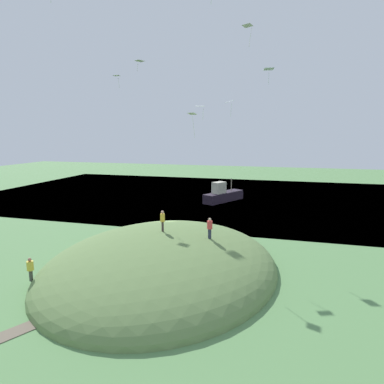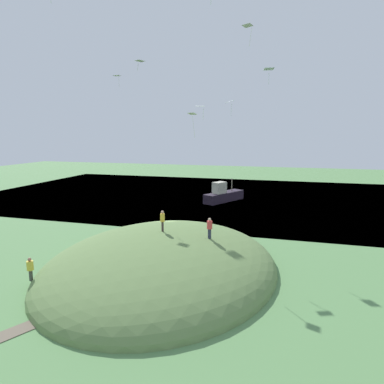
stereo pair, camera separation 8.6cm
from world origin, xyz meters
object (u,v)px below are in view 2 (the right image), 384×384
Objects in this scene: kite_10 at (269,69)px; kite_3 at (230,102)px; person_with_child at (162,218)px; kite_0 at (192,116)px; kite_2 at (248,27)px; person_walking_path at (210,226)px; kite_1 at (200,107)px; kite_5 at (117,76)px; person_watching_kites at (30,267)px; kite_6 at (140,61)px; boat_on_lake at (223,195)px.

kite_3 is at bearing -134.95° from kite_10.
person_with_child is 14.22m from kite_3.
kite_0 is 1.23× the size of kite_2.
person_walking_path is at bearing 0.89° from kite_3.
kite_1 is 12.26m from kite_5.
person_watching_kites is at bearing -36.48° from kite_0.
person_walking_path is at bearing 40.30° from kite_6.
boat_on_lake is 4.42× the size of person_with_child.
kite_3 is (-9.54, -0.15, 10.26)m from person_walking_path.
kite_3 reaches higher than person_walking_path.
kite_5 is at bearing -28.90° from kite_6.
kite_5 is (-4.16, -10.84, 3.92)m from kite_1.
kite_10 is (8.32, 15.60, -3.16)m from kite_6.
person_watching_kites is 26.37m from kite_2.
person_with_child is 19.62m from kite_5.
boat_on_lake is at bearing -168.07° from kite_3.
kite_0 is at bearing 58.06° from kite_5.
kite_2 is (-13.99, 12.77, 18.35)m from person_watching_kites.
person_watching_kites is 1.29× the size of kite_10.
kite_3 is (16.72, 3.53, 12.60)m from boat_on_lake.
kite_6 is (-20.89, -0.80, 17.56)m from person_watching_kites.
kite_5 is 18.05m from kite_10.
kite_6 reaches higher than kite_1.
kite_0 is 1.71× the size of kite_10.
kite_2 reaches higher than person_walking_path.
person_with_child is at bearing 27.86° from boat_on_lake.
person_with_child is 1.12× the size of kite_3.
kite_5 reaches higher than person_watching_kites.
kite_5 is (15.16, -9.70, 15.93)m from boat_on_lake.
person_with_child is 1.04× the size of person_watching_kites.
kite_5 is 3.87m from kite_6.
kite_5 is at bearing -65.28° from person_watching_kites.
kite_1 reaches higher than boat_on_lake.
person_walking_path is at bearing 50.33° from kite_5.
person_with_child is 1.38× the size of kite_6.
person_watching_kites is (33.22, -7.33, 0.49)m from boat_on_lake.
kite_3 is 1.18× the size of kite_5.
person_with_child is 1.30× the size of kite_1.
person_with_child is at bearing -39.83° from kite_2.
kite_0 reaches higher than person_watching_kites.
kite_0 is at bearing -1.83° from kite_1.
person_watching_kites is at bearing -49.66° from kite_10.
kite_10 is (20.65, 7.47, 14.88)m from boat_on_lake.
person_with_child is at bearing -12.05° from kite_1.
kite_6 is at bearing -110.65° from kite_3.
kite_10 reaches higher than boat_on_lake.
kite_3 is (-5.15, 2.48, 1.57)m from kite_0.
kite_1 is at bearing 31.91° from boat_on_lake.
kite_3 is at bearing 40.48° from boat_on_lake.
kite_5 is at bearing -121.94° from kite_0.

